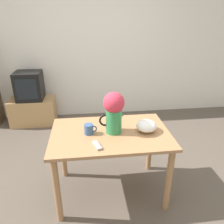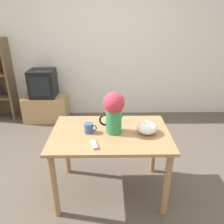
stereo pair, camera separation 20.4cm
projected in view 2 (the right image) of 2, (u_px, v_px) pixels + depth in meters
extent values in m
plane|color=brown|center=(105.00, 186.00, 2.48)|extent=(12.00, 12.00, 0.00)
cube|color=silver|center=(106.00, 45.00, 3.83)|extent=(8.00, 0.05, 2.60)
cube|color=#A3754C|center=(110.00, 134.00, 2.13)|extent=(1.15, 0.75, 0.03)
cylinder|color=#A3754C|center=(54.00, 186.00, 1.99)|extent=(0.06, 0.06, 0.70)
cylinder|color=#A3754C|center=(167.00, 185.00, 2.00)|extent=(0.06, 0.06, 0.70)
cylinder|color=#A3754C|center=(66.00, 148.00, 2.57)|extent=(0.06, 0.06, 0.70)
cylinder|color=#A3754C|center=(154.00, 147.00, 2.58)|extent=(0.06, 0.06, 0.70)
cylinder|color=#2D844C|center=(114.00, 121.00, 2.09)|extent=(0.15, 0.15, 0.24)
cone|color=#2D844C|center=(121.00, 113.00, 2.05)|extent=(0.05, 0.05, 0.06)
torus|color=black|center=(105.00, 120.00, 2.08)|extent=(0.12, 0.02, 0.12)
sphere|color=#3D7033|center=(114.00, 106.00, 2.02)|extent=(0.15, 0.15, 0.15)
sphere|color=#CC3347|center=(114.00, 103.00, 2.01)|extent=(0.20, 0.20, 0.20)
cylinder|color=#385689|center=(89.00, 128.00, 2.11)|extent=(0.09, 0.09, 0.10)
torus|color=#385689|center=(93.00, 128.00, 2.11)|extent=(0.07, 0.01, 0.07)
ellipsoid|color=white|center=(147.00, 128.00, 2.10)|extent=(0.20, 0.20, 0.11)
cube|color=#999999|center=(94.00, 144.00, 1.91)|extent=(0.08, 0.15, 0.02)
cube|color=tan|center=(46.00, 108.00, 3.97)|extent=(0.76, 0.41, 0.46)
cube|color=black|center=(43.00, 83.00, 3.78)|extent=(0.43, 0.39, 0.47)
cube|color=black|center=(40.00, 87.00, 3.60)|extent=(0.33, 0.01, 0.34)
cube|color=brown|center=(11.00, 80.00, 3.89)|extent=(0.04, 0.32, 1.44)
cube|color=brown|center=(2.00, 78.00, 4.02)|extent=(0.48, 0.01, 1.44)
cube|color=brown|center=(2.00, 97.00, 4.01)|extent=(0.41, 0.29, 0.03)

